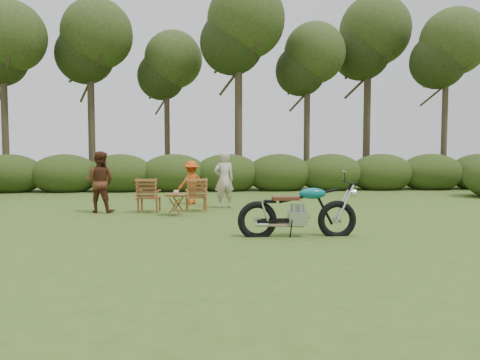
{
  "coord_description": "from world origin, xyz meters",
  "views": [
    {
      "loc": [
        -0.82,
        -8.66,
        1.63
      ],
      "look_at": [
        -0.05,
        1.79,
        0.9
      ],
      "focal_mm": 35.0,
      "sensor_mm": 36.0,
      "label": 1
    }
  ],
  "objects": [
    {
      "name": "adult_a",
      "position": [
        -0.32,
        3.9,
        0.0
      ],
      "size": [
        0.64,
        0.51,
        1.53
      ],
      "primitive_type": "imported",
      "rotation": [
        0.0,
        0.0,
        3.43
      ],
      "color": "beige",
      "rests_on": "ground"
    },
    {
      "name": "lawn_chair_right",
      "position": [
        -1.07,
        3.35,
        0.0
      ],
      "size": [
        0.65,
        0.65,
        0.85
      ],
      "primitive_type": null,
      "rotation": [
        0.0,
        0.0,
        3.26
      ],
      "color": "brown",
      "rests_on": "ground"
    },
    {
      "name": "cup",
      "position": [
        -1.52,
        2.52,
        0.57
      ],
      "size": [
        0.15,
        0.15,
        0.1
      ],
      "primitive_type": "imported",
      "rotation": [
        0.0,
        0.0,
        0.33
      ],
      "color": "beige",
      "rests_on": "side_table"
    },
    {
      "name": "ground",
      "position": [
        0.0,
        0.0,
        0.0
      ],
      "size": [
        80.0,
        80.0,
        0.0
      ],
      "primitive_type": "plane",
      "color": "#38531B",
      "rests_on": "ground"
    },
    {
      "name": "lawn_chair_left",
      "position": [
        -2.25,
        3.26,
        0.0
      ],
      "size": [
        0.64,
        0.64,
        0.86
      ],
      "primitive_type": null,
      "rotation": [
        0.0,
        0.0,
        3.04
      ],
      "color": "#5C2E17",
      "rests_on": "ground"
    },
    {
      "name": "child",
      "position": [
        -1.23,
        4.78,
        0.0
      ],
      "size": [
        0.93,
        0.78,
        1.24
      ],
      "primitive_type": "imported",
      "rotation": [
        0.0,
        0.0,
        3.63
      ],
      "color": "#CD4A13",
      "rests_on": "ground"
    },
    {
      "name": "motorcycle",
      "position": [
        0.86,
        -0.25,
        0.0
      ],
      "size": [
        2.08,
        0.81,
        1.18
      ],
      "primitive_type": null,
      "rotation": [
        0.0,
        0.0,
        -0.01
      ],
      "color": "#0DADAC",
      "rests_on": "ground"
    },
    {
      "name": "side_table",
      "position": [
        -1.52,
        2.55,
        0.26
      ],
      "size": [
        0.59,
        0.53,
        0.52
      ],
      "primitive_type": null,
      "rotation": [
        0.0,
        0.0,
        -0.24
      ],
      "color": "brown",
      "rests_on": "ground"
    },
    {
      "name": "adult_b",
      "position": [
        -3.47,
        3.25,
        0.0
      ],
      "size": [
        0.84,
        0.71,
        1.54
      ],
      "primitive_type": "imported",
      "rotation": [
        0.0,
        0.0,
        2.95
      ],
      "color": "#4E2616",
      "rests_on": "ground"
    },
    {
      "name": "tree_line",
      "position": [
        0.5,
        9.74,
        3.81
      ],
      "size": [
        22.52,
        11.62,
        8.14
      ],
      "color": "#3A2D1F",
      "rests_on": "ground"
    }
  ]
}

